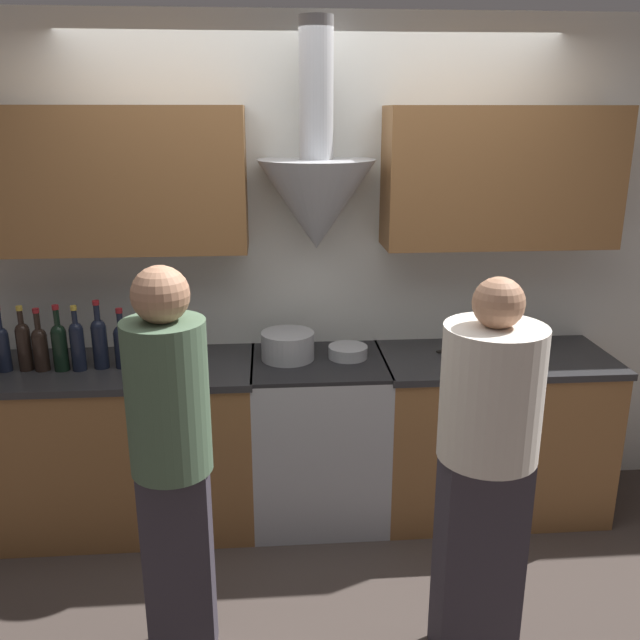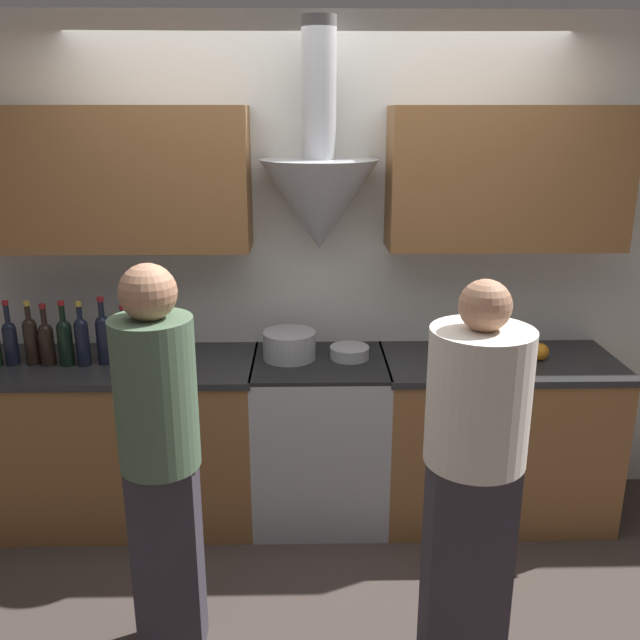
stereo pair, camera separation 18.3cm
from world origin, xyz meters
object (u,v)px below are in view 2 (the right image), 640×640
at_px(wine_bottle_4, 47,341).
at_px(wine_bottle_5, 65,339).
at_px(wine_bottle_2, 10,340).
at_px(stove_range, 320,438).
at_px(wine_bottle_8, 125,340).
at_px(person_foreground_right, 473,469).
at_px(mixing_bowl, 350,352).
at_px(wine_bottle_3, 31,338).
at_px(stock_pot, 289,345).
at_px(orange_fruit, 540,352).
at_px(wine_bottle_7, 104,336).
at_px(wine_bottle_6, 82,339).
at_px(person_foreground_left, 160,448).

bearing_deg(wine_bottle_4, wine_bottle_5, -4.28).
bearing_deg(wine_bottle_2, stove_range, 0.89).
bearing_deg(wine_bottle_8, wine_bottle_2, -179.14).
distance_m(wine_bottle_8, person_foreground_right, 1.86).
height_order(wine_bottle_2, mixing_bowl, wine_bottle_2).
height_order(wine_bottle_3, person_foreground_right, person_foreground_right).
relative_size(stock_pot, orange_fruit, 3.07).
bearing_deg(wine_bottle_8, wine_bottle_3, -179.86).
distance_m(wine_bottle_2, orange_fruit, 2.70).
bearing_deg(wine_bottle_7, wine_bottle_3, -179.84).
bearing_deg(stove_range, person_foreground_right, -63.03).
bearing_deg(orange_fruit, stock_pot, 177.71).
bearing_deg(mixing_bowl, wine_bottle_2, -178.04).
bearing_deg(wine_bottle_3, person_foreground_right, -27.76).
distance_m(wine_bottle_5, wine_bottle_7, 0.19).
bearing_deg(mixing_bowl, wine_bottle_3, -178.19).
distance_m(wine_bottle_4, stock_pot, 1.22).
xyz_separation_m(wine_bottle_2, wine_bottle_5, (0.28, -0.01, 0.00)).
distance_m(stove_range, wine_bottle_4, 1.49).
bearing_deg(stock_pot, wine_bottle_5, -176.24).
bearing_deg(wine_bottle_2, wine_bottle_6, -2.44).
distance_m(wine_bottle_2, wine_bottle_4, 0.18).
bearing_deg(wine_bottle_4, orange_fruit, 0.34).
height_order(wine_bottle_8, mixing_bowl, wine_bottle_8).
height_order(stove_range, person_foreground_left, person_foreground_left).
xyz_separation_m(wine_bottle_5, wine_bottle_6, (0.09, -0.00, 0.00)).
bearing_deg(person_foreground_right, wine_bottle_3, 152.24).
distance_m(stove_range, wine_bottle_6, 1.33).
bearing_deg(person_foreground_left, orange_fruit, 28.41).
bearing_deg(person_foreground_right, person_foreground_left, 174.86).
height_order(stove_range, stock_pot, stock_pot).
bearing_deg(wine_bottle_4, wine_bottle_2, 178.84).
distance_m(wine_bottle_7, wine_bottle_8, 0.11).
bearing_deg(stove_range, wine_bottle_7, -179.17).
distance_m(wine_bottle_3, wine_bottle_6, 0.27).
bearing_deg(wine_bottle_5, wine_bottle_8, 3.77).
relative_size(wine_bottle_4, mixing_bowl, 1.56).
distance_m(stove_range, person_foreground_right, 1.27).
xyz_separation_m(wine_bottle_3, wine_bottle_6, (0.26, -0.02, 0.00)).
height_order(wine_bottle_4, wine_bottle_8, wine_bottle_4).
bearing_deg(stove_range, wine_bottle_5, -178.42).
distance_m(wine_bottle_4, person_foreground_right, 2.19).
relative_size(stove_range, wine_bottle_8, 2.91).
xyz_separation_m(wine_bottle_2, wine_bottle_8, (0.57, 0.01, -0.01)).
height_order(wine_bottle_3, stock_pot, wine_bottle_3).
xyz_separation_m(wine_bottle_3, person_foreground_left, (0.84, -0.95, -0.13)).
distance_m(wine_bottle_3, wine_bottle_7, 0.37).
bearing_deg(wine_bottle_7, wine_bottle_2, -178.96).
bearing_deg(mixing_bowl, orange_fruit, -2.76).
distance_m(wine_bottle_4, wine_bottle_6, 0.18).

